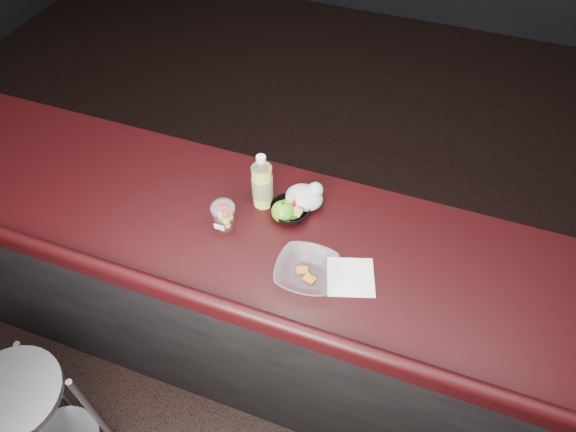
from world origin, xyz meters
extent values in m
plane|color=black|center=(0.00, 0.00, 0.00)|extent=(8.00, 8.00, 0.00)
cube|color=black|center=(0.00, 0.30, 0.49)|extent=(4.00, 0.65, 0.98)
cube|color=black|center=(0.00, 0.30, 1.00)|extent=(4.06, 0.71, 0.04)
cylinder|color=#B6B6BB|center=(-0.73, -0.47, 0.72)|extent=(0.43, 0.43, 0.03)
cylinder|color=#B6B6BB|center=(-0.84, -0.31, 0.36)|extent=(0.02, 0.02, 0.72)
cylinder|color=#B6B6BB|center=(-0.56, -0.36, 0.36)|extent=(0.02, 0.02, 0.72)
cylinder|color=yellow|center=(-0.12, 0.43, 1.11)|extent=(0.07, 0.07, 0.19)
cylinder|color=white|center=(-0.12, 0.43, 1.11)|extent=(0.08, 0.08, 0.19)
cone|color=white|center=(-0.12, 0.43, 1.22)|extent=(0.07, 0.07, 0.03)
cylinder|color=white|center=(-0.12, 0.43, 1.25)|extent=(0.04, 0.04, 0.02)
cylinder|color=#072D99|center=(-0.12, 0.43, 1.11)|extent=(0.08, 0.08, 0.09)
ellipsoid|color=white|center=(-0.21, 0.27, 1.12)|extent=(0.09, 0.09, 0.05)
ellipsoid|color=#42880F|center=(-0.02, 0.38, 1.06)|extent=(0.09, 0.09, 0.08)
cylinder|color=black|center=(-0.02, 0.38, 1.10)|extent=(0.01, 0.01, 0.01)
ellipsoid|color=silver|center=(0.03, 0.47, 1.06)|extent=(0.15, 0.12, 0.09)
sphere|color=silver|center=(0.07, 0.49, 1.10)|extent=(0.06, 0.06, 0.06)
imported|color=black|center=(0.00, 0.40, 1.04)|extent=(0.20, 0.20, 0.05)
cylinder|color=#0F470C|center=(0.00, 0.40, 1.05)|extent=(0.10, 0.10, 0.01)
ellipsoid|color=red|center=(-0.01, 0.42, 1.08)|extent=(0.05, 0.05, 0.04)
cylinder|color=beige|center=(-0.01, 0.42, 1.10)|extent=(0.03, 0.03, 0.01)
ellipsoid|color=white|center=(-0.03, 0.38, 1.07)|extent=(0.03, 0.03, 0.04)
imported|color=silver|center=(0.15, 0.16, 1.05)|extent=(0.22, 0.22, 0.05)
cube|color=#990F0C|center=(0.13, 0.17, 1.03)|extent=(0.05, 0.04, 0.01)
cube|color=#990F0C|center=(0.16, 0.14, 1.03)|extent=(0.05, 0.04, 0.01)
cube|color=white|center=(0.29, 0.21, 1.02)|extent=(0.20, 0.20, 0.00)
camera|label=1|loc=(0.43, -0.80, 2.49)|focal=32.00mm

